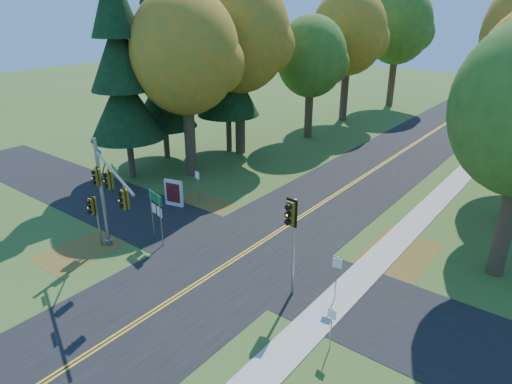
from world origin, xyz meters
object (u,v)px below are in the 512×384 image
Objects in this scene: route_sign_cluster at (156,207)px; info_kiosk at (174,193)px; east_signal_pole at (292,224)px; traffic_mast at (107,189)px.

info_kiosk is at bearing 140.13° from route_sign_cluster.
traffic_mast is at bearing -159.01° from east_signal_pole.
info_kiosk is (-3.03, 4.05, -1.30)m from route_sign_cluster.
east_signal_pole is 12.92m from info_kiosk.
route_sign_cluster is at bearing -66.80° from info_kiosk.
traffic_mast reaches higher than east_signal_pole.
east_signal_pole is (9.48, 2.93, -0.24)m from traffic_mast.
route_sign_cluster is 1.68× the size of info_kiosk.
east_signal_pole reaches higher than info_kiosk.
east_signal_pole is 1.60× the size of route_sign_cluster.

